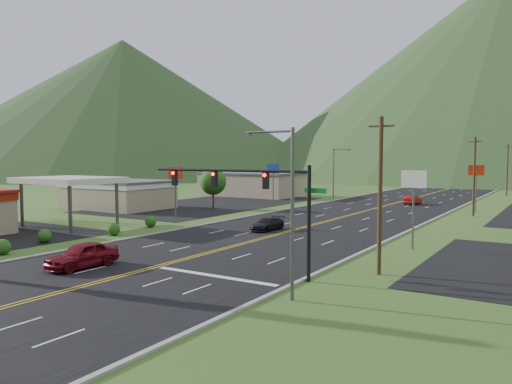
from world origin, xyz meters
The scene contains 21 objects.
curb_east centered at (10.15, 0.00, 0.00)m, with size 0.30×460.00×0.14m, color gray.
traffic_signal centered at (6.48, 14.00, 5.33)m, with size 13.10×0.43×7.00m.
streetlight_east centered at (11.18, 10.00, 5.18)m, with size 3.28×0.25×9.00m.
streetlight_west centered at (-11.68, 70.00, 5.18)m, with size 3.28×0.25×9.00m.
gas_canopy centered at (-22.00, 22.00, 4.87)m, with size 10.00×8.00×5.30m.
building_west_mid centered at (-32.00, 38.00, 2.27)m, with size 14.40×10.40×4.10m.
building_west_far centered at (-28.00, 68.00, 2.26)m, with size 18.40×11.40×4.50m.
pole_sign_west_a centered at (-14.00, 30.00, 5.05)m, with size 2.00×0.18×6.40m.
pole_sign_west_b centered at (-14.00, 52.00, 5.05)m, with size 2.00×0.18×6.40m.
pole_sign_east_a centered at (13.00, 28.00, 5.05)m, with size 2.00×0.18×6.40m.
pole_sign_east_b centered at (13.00, 60.00, 5.05)m, with size 2.00×0.18×6.40m.
tree_west_a centered at (-20.00, 45.00, 3.89)m, with size 3.84×3.84×5.82m.
tree_west_b centered at (-25.00, 72.00, 3.89)m, with size 3.84×3.84×5.82m.
utility_pole_a centered at (13.50, 18.00, 5.13)m, with size 1.60×0.28×10.00m.
utility_pole_b centered at (13.50, 55.00, 5.13)m, with size 1.60×0.28×10.00m.
utility_pole_c centered at (13.50, 95.00, 5.13)m, with size 1.60×0.28×10.00m.
mountain_n centered at (0.00, 220.00, 42.50)m, with size 220.00×220.00×85.00m, color #283F1D.
mountain_nw centered at (-148.49, 148.49, 30.00)m, with size 190.00×190.00×60.00m, color #283F1D.
car_red_near centered at (-4.01, 9.16, 0.86)m, with size 2.03×5.04×1.72m, color maroon.
car_dark_mid centered at (-2.20, 30.47, 0.64)m, with size 1.80×4.44×1.29m, color black.
car_red_far centered at (3.03, 66.34, 0.70)m, with size 1.47×4.22×1.39m, color maroon.
Camera 1 is at (23.50, -12.69, 7.49)m, focal length 35.00 mm.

